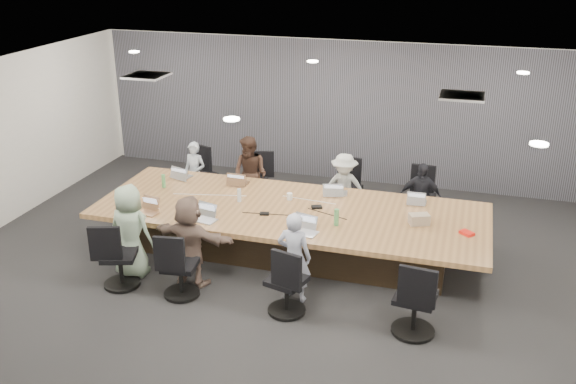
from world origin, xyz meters
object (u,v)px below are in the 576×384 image
(chair_0, at_px, (203,179))
(bottle_clear, at_px, (239,195))
(chair_2, at_px, (347,193))
(laptop_0, at_px, (181,176))
(chair_6, at_px, (287,286))
(person_0, at_px, (195,174))
(laptop_3, at_px, (417,202))
(chair_1, at_px, (257,185))
(chair_7, at_px, (415,303))
(laptop_5, at_px, (205,220))
(person_5, at_px, (190,241))
(bottle_green_right, at_px, (336,217))
(conference_table, at_px, (290,228))
(bottle_green_left, at_px, (164,181))
(snack_packet, at_px, (467,233))
(person_1, at_px, (250,175))
(canvas_bag, at_px, (419,219))
(chair_4, at_px, (120,260))
(person_2, at_px, (344,188))
(person_4, at_px, (130,231))
(laptop_6, at_px, (305,233))
(laptop_1, at_px, (239,182))
(stapler, at_px, (301,223))
(chair_3, at_px, (421,202))
(person_3, at_px, (420,197))
(laptop_4, at_px, (148,213))
(chair_5, at_px, (180,270))
(mug_brown, at_px, (126,195))

(chair_0, xyz_separation_m, bottle_clear, (1.36, -1.66, 0.48))
(chair_2, xyz_separation_m, laptop_0, (-2.77, -0.90, 0.36))
(chair_6, relative_size, person_0, 0.66)
(person_0, xyz_separation_m, laptop_3, (4.06, -0.55, 0.15))
(chair_1, height_order, bottle_clear, bottle_clear)
(chair_0, height_order, chair_7, chair_7)
(person_0, distance_m, laptop_5, 2.44)
(person_0, distance_m, person_5, 2.93)
(chair_1, distance_m, bottle_clear, 1.76)
(chair_2, distance_m, laptop_0, 2.94)
(chair_1, height_order, bottle_green_right, bottle_green_right)
(conference_table, height_order, laptop_3, laptop_3)
(bottle_clear, bearing_deg, bottle_green_left, 171.44)
(conference_table, xyz_separation_m, snack_packet, (2.65, -0.18, 0.36))
(conference_table, height_order, person_1, person_1)
(canvas_bag, bearing_deg, chair_4, -157.04)
(chair_6, bearing_deg, person_2, 103.32)
(laptop_3, bearing_deg, chair_6, 58.55)
(chair_4, bearing_deg, person_4, 72.39)
(chair_7, relative_size, laptop_6, 2.48)
(laptop_3, xyz_separation_m, bottle_green_right, (-1.04, -1.20, 0.12))
(laptop_1, height_order, stapler, stapler)
(chair_3, xyz_separation_m, laptop_5, (-2.93, -2.50, 0.37))
(chair_0, height_order, person_0, person_0)
(person_2, distance_m, stapler, 1.90)
(laptop_6, height_order, canvas_bag, canvas_bag)
(person_4, bearing_deg, snack_packet, -161.62)
(chair_1, distance_m, stapler, 2.69)
(chair_1, distance_m, bottle_green_right, 2.91)
(person_5, bearing_deg, chair_2, -111.41)
(chair_2, bearing_deg, chair_4, 57.67)
(chair_6, distance_m, person_3, 3.36)
(person_0, height_order, person_3, person_3)
(bottle_clear, bearing_deg, canvas_bag, -1.17)
(laptop_4, distance_m, laptop_6, 2.45)
(chair_0, bearing_deg, chair_3, -160.05)
(chair_7, bearing_deg, person_2, 123.01)
(conference_table, xyz_separation_m, chair_1, (-1.13, 1.70, -0.04))
(person_4, bearing_deg, bottle_green_left, -76.31)
(chair_3, bearing_deg, chair_4, 45.48)
(person_2, height_order, stapler, person_2)
(person_4, distance_m, bottle_clear, 1.81)
(person_1, height_order, person_4, person_4)
(person_4, bearing_deg, conference_table, -141.68)
(person_2, bearing_deg, chair_2, 88.21)
(chair_6, xyz_separation_m, person_4, (-2.45, 0.35, 0.30))
(chair_3, bearing_deg, chair_5, 53.36)
(stapler, bearing_deg, laptop_0, 136.70)
(mug_brown, height_order, canvas_bag, canvas_bag)
(laptop_3, bearing_deg, person_3, -92.13)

